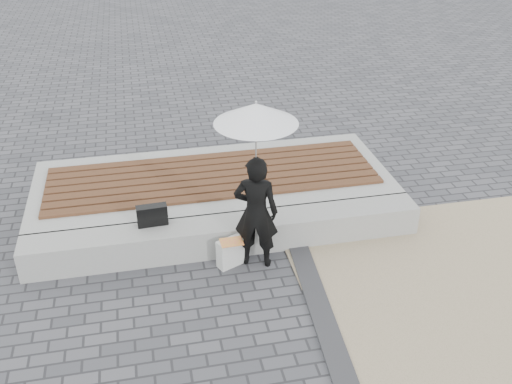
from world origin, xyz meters
TOP-DOWN VIEW (x-y plane):
  - ground at (0.00, 0.00)m, footprint 80.00×80.00m
  - edging_band at (0.75, -0.50)m, footprint 0.61×5.20m
  - seating_ledge at (0.00, 1.60)m, footprint 5.00×0.45m
  - timber_platform at (0.00, 2.80)m, footprint 5.00×2.00m
  - timber_decking at (0.00, 2.80)m, footprint 4.60×1.40m
  - woman at (0.29, 1.22)m, footprint 0.61×0.50m
  - parasol at (0.29, 1.22)m, footprint 0.92×0.92m
  - handbag at (-0.90, 1.72)m, footprint 0.38×0.15m
  - canvas_tote at (-0.01, 1.24)m, footprint 0.37×0.28m
  - magazine at (-0.01, 1.19)m, footprint 0.27×0.21m

SIDE VIEW (x-z plane):
  - ground at x=0.00m, z-range 0.00..0.00m
  - edging_band at x=0.75m, z-range 0.00..0.04m
  - canvas_tote at x=-0.01m, z-range 0.00..0.36m
  - seating_ledge at x=0.00m, z-range 0.00..0.40m
  - timber_platform at x=0.00m, z-range 0.00..0.40m
  - magazine at x=-0.01m, z-range 0.36..0.37m
  - timber_decking at x=0.00m, z-range 0.40..0.44m
  - handbag at x=-0.90m, z-range 0.40..0.66m
  - woman at x=0.29m, z-range 0.00..1.45m
  - parasol at x=0.29m, z-range 1.38..2.56m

